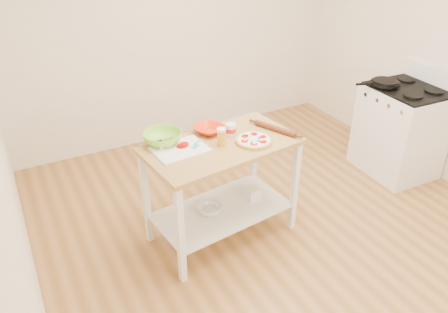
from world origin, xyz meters
name	(u,v)px	position (x,y,z in m)	size (l,w,h in m)	color
room_shell	(297,90)	(0.00, 0.00, 1.35)	(4.04, 4.54, 2.74)	#AE7840
prep_island	(222,171)	(-0.48, 0.27, 0.65)	(1.27, 0.79, 0.90)	#AF8747
gas_stove	(400,130)	(1.67, 0.33, 0.47)	(0.67, 0.78, 1.11)	white
skillet	(384,83)	(1.49, 0.50, 0.97)	(0.43, 0.28, 0.03)	black
pizza	(254,140)	(-0.24, 0.17, 0.92)	(0.29, 0.29, 0.05)	tan
cutting_board	(179,149)	(-0.81, 0.33, 0.91)	(0.42, 0.33, 0.04)	white
spatula	(197,144)	(-0.66, 0.33, 0.92)	(0.13, 0.11, 0.01)	#2FB1B8
knife	(161,141)	(-0.89, 0.50, 0.92)	(0.27, 0.05, 0.01)	silver
orange_bowl	(209,129)	(-0.48, 0.49, 0.93)	(0.23, 0.23, 0.06)	#F6320F
green_bowl	(163,138)	(-0.88, 0.49, 0.95)	(0.30, 0.30, 0.09)	#8BDB38
beer_pint	(221,137)	(-0.49, 0.25, 0.97)	(0.07, 0.07, 0.14)	gold
yogurt_tub	(231,130)	(-0.35, 0.36, 0.95)	(0.09, 0.09, 0.18)	white
rolling_pin	(275,129)	(0.01, 0.25, 0.92)	(0.04, 0.04, 0.39)	#632E16
shelf_glass_bowl	(210,209)	(-0.59, 0.28, 0.29)	(0.21, 0.21, 0.07)	silver
shelf_bin	(252,194)	(-0.18, 0.27, 0.32)	(0.11, 0.11, 0.11)	white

